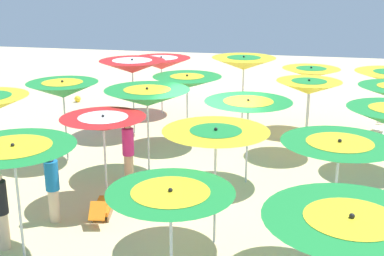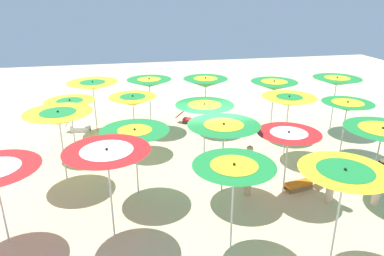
{
  "view_description": "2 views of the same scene",
  "coord_description": "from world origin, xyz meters",
  "px_view_note": "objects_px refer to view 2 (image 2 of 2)",
  "views": [
    {
      "loc": [
        12.47,
        2.16,
        5.3
      ],
      "look_at": [
        -0.14,
        -0.49,
        1.37
      ],
      "focal_mm": 48.19,
      "sensor_mm": 36.0,
      "label": 1
    },
    {
      "loc": [
        -3.14,
        -11.55,
        6.17
      ],
      "look_at": [
        -0.32,
        2.09,
        0.85
      ],
      "focal_mm": 33.65,
      "sensor_mm": 36.0,
      "label": 2
    }
  ],
  "objects_px": {
    "beach_umbrella_0": "(337,82)",
    "beach_umbrella_7": "(205,108)",
    "beach_umbrella_3": "(149,83)",
    "beach_umbrella_9": "(70,104)",
    "beach_umbrella_18": "(107,158)",
    "lounger_2": "(79,127)",
    "beach_umbrella_11": "(288,137)",
    "beach_umbrella_4": "(93,86)",
    "beachgoer_1": "(249,169)",
    "beach_umbrella_17": "(234,173)",
    "beachgoer_2": "(379,180)",
    "beach_umbrella_14": "(59,118)",
    "beach_umbrella_13": "(135,135)",
    "lounger_1": "(301,183)",
    "beach_umbrella_8": "(133,101)",
    "beach_umbrella_2": "(205,83)",
    "beach_umbrella_6": "(289,101)",
    "beach_umbrella_5": "(347,106)",
    "beach_umbrella_1": "(274,86)",
    "beach_umbrella_16": "(344,179)",
    "beach_umbrella_12": "(224,131)",
    "beachgoer_0": "(332,178)"
  },
  "relations": [
    {
      "from": "beach_umbrella_0",
      "to": "beach_umbrella_7",
      "type": "relative_size",
      "value": 1.12
    },
    {
      "from": "beach_umbrella_3",
      "to": "beach_umbrella_9",
      "type": "distance_m",
      "value": 3.97
    },
    {
      "from": "beach_umbrella_18",
      "to": "lounger_2",
      "type": "height_order",
      "value": "beach_umbrella_18"
    },
    {
      "from": "beach_umbrella_11",
      "to": "beach_umbrella_4",
      "type": "bearing_deg",
      "value": 130.68
    },
    {
      "from": "beachgoer_1",
      "to": "beach_umbrella_17",
      "type": "bearing_deg",
      "value": -6.12
    },
    {
      "from": "beachgoer_2",
      "to": "beach_umbrella_17",
      "type": "bearing_deg",
      "value": -39.33
    },
    {
      "from": "beach_umbrella_0",
      "to": "beach_umbrella_14",
      "type": "relative_size",
      "value": 1.0
    },
    {
      "from": "beach_umbrella_18",
      "to": "beach_umbrella_11",
      "type": "bearing_deg",
      "value": 11.19
    },
    {
      "from": "beach_umbrella_3",
      "to": "beach_umbrella_13",
      "type": "distance_m",
      "value": 6.05
    },
    {
      "from": "beach_umbrella_13",
      "to": "lounger_1",
      "type": "distance_m",
      "value": 5.68
    },
    {
      "from": "beach_umbrella_4",
      "to": "beach_umbrella_8",
      "type": "bearing_deg",
      "value": -56.7
    },
    {
      "from": "beach_umbrella_13",
      "to": "beach_umbrella_18",
      "type": "bearing_deg",
      "value": -111.09
    },
    {
      "from": "beach_umbrella_11",
      "to": "beach_umbrella_2",
      "type": "bearing_deg",
      "value": 99.36
    },
    {
      "from": "beach_umbrella_9",
      "to": "beach_umbrella_13",
      "type": "distance_m",
      "value": 4.41
    },
    {
      "from": "beach_umbrella_2",
      "to": "lounger_1",
      "type": "relative_size",
      "value": 1.84
    },
    {
      "from": "beach_umbrella_6",
      "to": "beachgoer_1",
      "type": "distance_m",
      "value": 3.89
    },
    {
      "from": "beach_umbrella_4",
      "to": "beach_umbrella_5",
      "type": "height_order",
      "value": "beach_umbrella_4"
    },
    {
      "from": "beach_umbrella_1",
      "to": "beach_umbrella_2",
      "type": "relative_size",
      "value": 1.01
    },
    {
      "from": "beach_umbrella_9",
      "to": "beach_umbrella_16",
      "type": "xyz_separation_m",
      "value": [
        6.75,
        -7.79,
        0.18
      ]
    },
    {
      "from": "beach_umbrella_12",
      "to": "beachgoer_1",
      "type": "distance_m",
      "value": 1.5
    },
    {
      "from": "beach_umbrella_6",
      "to": "beach_umbrella_13",
      "type": "xyz_separation_m",
      "value": [
        -5.98,
        -1.87,
        -0.19
      ]
    },
    {
      "from": "beach_umbrella_1",
      "to": "beach_umbrella_16",
      "type": "height_order",
      "value": "beach_umbrella_1"
    },
    {
      "from": "lounger_1",
      "to": "lounger_2",
      "type": "distance_m",
      "value": 10.36
    },
    {
      "from": "beach_umbrella_2",
      "to": "beach_umbrella_9",
      "type": "relative_size",
      "value": 1.1
    },
    {
      "from": "beach_umbrella_6",
      "to": "beachgoer_2",
      "type": "bearing_deg",
      "value": -74.79
    },
    {
      "from": "beach_umbrella_0",
      "to": "beach_umbrella_14",
      "type": "distance_m",
      "value": 12.08
    },
    {
      "from": "beach_umbrella_0",
      "to": "beach_umbrella_13",
      "type": "distance_m",
      "value": 10.25
    },
    {
      "from": "beach_umbrella_13",
      "to": "beachgoer_2",
      "type": "xyz_separation_m",
      "value": [
        7.08,
        -2.18,
        -1.17
      ]
    },
    {
      "from": "beach_umbrella_3",
      "to": "beach_umbrella_8",
      "type": "relative_size",
      "value": 1.06
    },
    {
      "from": "beach_umbrella_17",
      "to": "beachgoer_1",
      "type": "distance_m",
      "value": 2.92
    },
    {
      "from": "beach_umbrella_0",
      "to": "beach_umbrella_4",
      "type": "bearing_deg",
      "value": 168.95
    },
    {
      "from": "beach_umbrella_14",
      "to": "beach_umbrella_2",
      "type": "bearing_deg",
      "value": 33.9
    },
    {
      "from": "beach_umbrella_6",
      "to": "lounger_1",
      "type": "height_order",
      "value": "beach_umbrella_6"
    },
    {
      "from": "beach_umbrella_7",
      "to": "beach_umbrella_9",
      "type": "relative_size",
      "value": 1.0
    },
    {
      "from": "beach_umbrella_2",
      "to": "beach_umbrella_3",
      "type": "bearing_deg",
      "value": 169.16
    },
    {
      "from": "beach_umbrella_9",
      "to": "beachgoer_1",
      "type": "relative_size",
      "value": 1.31
    },
    {
      "from": "beach_umbrella_6",
      "to": "beach_umbrella_4",
      "type": "bearing_deg",
      "value": 149.98
    },
    {
      "from": "beachgoer_0",
      "to": "beach_umbrella_1",
      "type": "bearing_deg",
      "value": -141.77
    },
    {
      "from": "beach_umbrella_6",
      "to": "beach_umbrella_14",
      "type": "distance_m",
      "value": 8.38
    },
    {
      "from": "lounger_2",
      "to": "beachgoer_2",
      "type": "xyz_separation_m",
      "value": [
        9.46,
        -8.33,
        0.66
      ]
    },
    {
      "from": "beach_umbrella_0",
      "to": "lounger_2",
      "type": "relative_size",
      "value": 2.1
    },
    {
      "from": "beach_umbrella_0",
      "to": "beach_umbrella_3",
      "type": "xyz_separation_m",
      "value": [
        -8.4,
        1.88,
        -0.1
      ]
    },
    {
      "from": "beach_umbrella_14",
      "to": "beach_umbrella_17",
      "type": "xyz_separation_m",
      "value": [
        4.56,
        -4.58,
        -0.14
      ]
    },
    {
      "from": "beach_umbrella_5",
      "to": "beach_umbrella_2",
      "type": "bearing_deg",
      "value": 140.54
    },
    {
      "from": "beach_umbrella_13",
      "to": "lounger_2",
      "type": "bearing_deg",
      "value": 111.16
    },
    {
      "from": "beach_umbrella_4",
      "to": "beach_umbrella_16",
      "type": "relative_size",
      "value": 0.95
    },
    {
      "from": "beach_umbrella_11",
      "to": "beach_umbrella_14",
      "type": "xyz_separation_m",
      "value": [
        -7.01,
        2.43,
        0.29
      ]
    },
    {
      "from": "beachgoer_0",
      "to": "beach_umbrella_8",
      "type": "bearing_deg",
      "value": -89.89
    },
    {
      "from": "lounger_2",
      "to": "beach_umbrella_8",
      "type": "bearing_deg",
      "value": -31.18
    },
    {
      "from": "beach_umbrella_7",
      "to": "beachgoer_2",
      "type": "distance_m",
      "value": 6.27
    }
  ]
}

